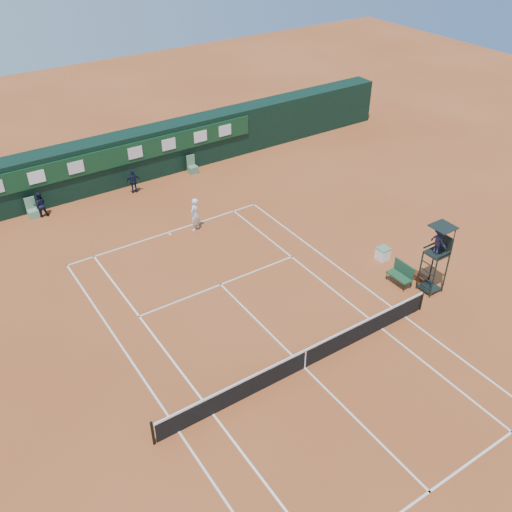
{
  "coord_description": "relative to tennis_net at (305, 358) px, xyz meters",
  "views": [
    {
      "loc": [
        -10.32,
        -12.14,
        16.18
      ],
      "look_at": [
        1.71,
        6.0,
        1.2
      ],
      "focal_mm": 40.0,
      "sensor_mm": 36.0,
      "label": 1
    }
  ],
  "objects": [
    {
      "name": "linesman_chair_left",
      "position": [
        -5.5,
        17.48,
        -0.19
      ],
      "size": [
        0.55,
        0.5,
        1.15
      ],
      "color": "#639774",
      "rests_on": "ground"
    },
    {
      "name": "cooler",
      "position": [
        7.77,
        3.78,
        -0.18
      ],
      "size": [
        0.57,
        0.57,
        0.65
      ],
      "color": "white",
      "rests_on": "ground"
    },
    {
      "name": "court_lines",
      "position": [
        0.0,
        0.0,
        -0.5
      ],
      "size": [
        11.05,
        23.85,
        0.01
      ],
      "color": "silver",
      "rests_on": "ground"
    },
    {
      "name": "ground",
      "position": [
        0.0,
        0.0,
        -0.51
      ],
      "size": [
        90.0,
        90.0,
        0.0
      ],
      "primitive_type": "plane",
      "color": "#AB5328",
      "rests_on": "ground"
    },
    {
      "name": "umpire_chair",
      "position": [
        7.79,
        0.75,
        1.95
      ],
      "size": [
        0.96,
        0.95,
        3.42
      ],
      "color": "black",
      "rests_on": "ground"
    },
    {
      "name": "player_bench",
      "position": [
        7.04,
        1.85,
        0.09
      ],
      "size": [
        0.56,
        1.2,
        1.1
      ],
      "color": "#1B4527",
      "rests_on": "ground"
    },
    {
      "name": "linesman_chair_right",
      "position": [
        4.5,
        17.48,
        -0.19
      ],
      "size": [
        0.55,
        0.5,
        1.15
      ],
      "color": "#558260",
      "rests_on": "ground"
    },
    {
      "name": "player",
      "position": [
        1.39,
        11.37,
        0.42
      ],
      "size": [
        0.81,
        0.73,
        1.86
      ],
      "primitive_type": "imported",
      "rotation": [
        0.0,
        0.0,
        3.68
      ],
      "color": "white",
      "rests_on": "ground"
    },
    {
      "name": "tennis_ball",
      "position": [
        2.68,
        5.73,
        -0.48
      ],
      "size": [
        0.07,
        0.07,
        0.07
      ],
      "primitive_type": "sphere",
      "color": "yellow",
      "rests_on": "ground"
    },
    {
      "name": "back_wall",
      "position": [
        0.0,
        18.74,
        1.0
      ],
      "size": [
        40.0,
        1.65,
        3.0
      ],
      "color": "black",
      "rests_on": "ground"
    },
    {
      "name": "tennis_bag",
      "position": [
        7.98,
        1.56,
        -0.36
      ],
      "size": [
        0.39,
        0.82,
        0.3
      ],
      "primitive_type": "cube",
      "rotation": [
        0.0,
        0.0,
        0.05
      ],
      "color": "black",
      "rests_on": "ground"
    },
    {
      "name": "ball_kid_left",
      "position": [
        -5.06,
        17.32,
        0.23
      ],
      "size": [
        0.8,
        0.67,
        1.48
      ],
      "primitive_type": "imported",
      "rotation": [
        0.0,
        0.0,
        2.98
      ],
      "color": "black",
      "rests_on": "ground"
    },
    {
      "name": "ball_kid_right",
      "position": [
        0.35,
        17.06,
        0.23
      ],
      "size": [
        0.92,
        0.51,
        1.48
      ],
      "primitive_type": "imported",
      "rotation": [
        0.0,
        0.0,
        2.96
      ],
      "color": "black",
      "rests_on": "ground"
    },
    {
      "name": "tennis_net",
      "position": [
        0.0,
        0.0,
        0.0
      ],
      "size": [
        12.9,
        0.1,
        1.1
      ],
      "color": "black",
      "rests_on": "ground"
    }
  ]
}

